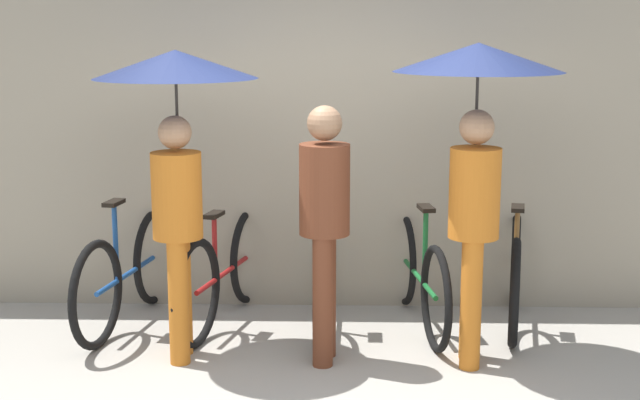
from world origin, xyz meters
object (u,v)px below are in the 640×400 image
pedestrian_leading (176,114)px  pedestrian_trailing (477,109)px  parked_bicycle_3 (418,274)px  pedestrian_center (324,215)px  parked_bicycle_1 (225,271)px  parked_bicycle_2 (322,275)px  parked_bicycle_0 (128,272)px  parked_bicycle_4 (515,272)px

pedestrian_leading → pedestrian_trailing: 1.89m
pedestrian_leading → pedestrian_trailing: bearing=-4.9°
parked_bicycle_3 → pedestrian_center: pedestrian_center is taller
parked_bicycle_1 → parked_bicycle_2: bearing=-74.3°
pedestrian_center → parked_bicycle_0: bearing=159.8°
pedestrian_trailing → parked_bicycle_2: bearing=151.5°
pedestrian_leading → parked_bicycle_2: bearing=31.7°
parked_bicycle_0 → parked_bicycle_1: bearing=-76.2°
parked_bicycle_3 → pedestrian_center: bearing=129.3°
pedestrian_trailing → pedestrian_center: bearing=-169.1°
parked_bicycle_1 → parked_bicycle_2: size_ratio=1.07×
parked_bicycle_3 → pedestrian_trailing: size_ratio=0.85×
parked_bicycle_3 → parked_bicycle_4: parked_bicycle_3 is taller
parked_bicycle_4 → pedestrian_trailing: (-0.42, -0.71, 1.25)m
parked_bicycle_2 → parked_bicycle_3: bearing=-91.7°
parked_bicycle_4 → pedestrian_trailing: bearing=160.1°
parked_bicycle_0 → parked_bicycle_3: (2.11, 0.02, -0.01)m
pedestrian_leading → pedestrian_trailing: pedestrian_trailing is taller
parked_bicycle_2 → pedestrian_leading: (-0.91, -0.65, 1.24)m
parked_bicycle_2 → parked_bicycle_1: bearing=92.8°
parked_bicycle_4 → parked_bicycle_1: bearing=102.1°
pedestrian_center → pedestrian_leading: bearing=178.8°
pedestrian_trailing → parked_bicycle_1: bearing=164.7°
pedestrian_leading → parked_bicycle_4: bearing=12.4°
pedestrian_center → parked_bicycle_3: bearing=53.2°
parked_bicycle_3 → parked_bicycle_4: 0.71m
parked_bicycle_0 → pedestrian_leading: size_ratio=0.87×
pedestrian_leading → parked_bicycle_0: bearing=126.6°
parked_bicycle_2 → pedestrian_center: pedestrian_center is taller
parked_bicycle_2 → parked_bicycle_3: (0.70, -0.04, 0.02)m
parked_bicycle_1 → pedestrian_leading: 1.37m
parked_bicycle_0 → pedestrian_center: (1.44, -0.70, 0.59)m
pedestrian_leading → pedestrian_center: (0.94, -0.11, -0.62)m
parked_bicycle_2 → parked_bicycle_4: (1.41, 0.02, 0.03)m
parked_bicycle_0 → pedestrian_center: bearing=-105.4°
pedestrian_center → pedestrian_trailing: bearing=10.4°
parked_bicycle_1 → parked_bicycle_3: (1.40, -0.02, -0.01)m
parked_bicycle_2 → pedestrian_trailing: size_ratio=0.80×
parked_bicycle_2 → pedestrian_center: bearing=-176.0°
parked_bicycle_0 → parked_bicycle_2: 1.41m
parked_bicycle_1 → parked_bicycle_3: 1.40m
parked_bicycle_1 → pedestrian_leading: (-0.20, -0.63, 1.21)m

